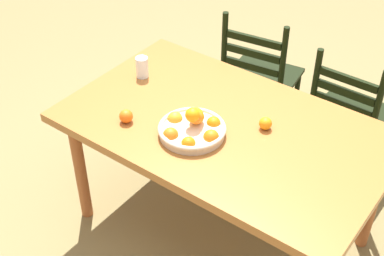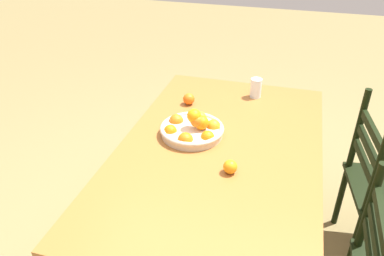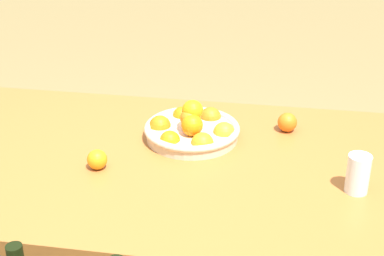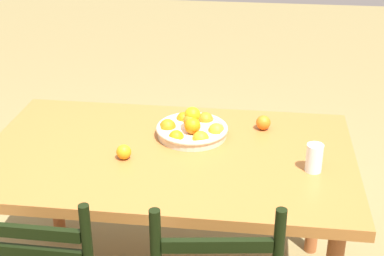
{
  "view_description": "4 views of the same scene",
  "coord_description": "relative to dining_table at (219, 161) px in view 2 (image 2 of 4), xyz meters",
  "views": [
    {
      "loc": [
        1.13,
        -1.79,
        2.39
      ],
      "look_at": [
        -0.08,
        -0.16,
        0.79
      ],
      "focal_mm": 50.76,
      "sensor_mm": 36.0,
      "label": 1
    },
    {
      "loc": [
        1.51,
        0.3,
        1.8
      ],
      "look_at": [
        -0.08,
        -0.16,
        0.79
      ],
      "focal_mm": 35.6,
      "sensor_mm": 36.0,
      "label": 2
    },
    {
      "loc": [
        -0.38,
        1.6,
        1.68
      ],
      "look_at": [
        -0.08,
        -0.16,
        0.79
      ],
      "focal_mm": 54.61,
      "sensor_mm": 36.0,
      "label": 3
    },
    {
      "loc": [
        -0.38,
        2.15,
        1.92
      ],
      "look_at": [
        -0.08,
        -0.16,
        0.79
      ],
      "focal_mm": 53.25,
      "sensor_mm": 36.0,
      "label": 4
    }
  ],
  "objects": [
    {
      "name": "ground_plane",
      "position": [
        0.0,
        0.0,
        -0.68
      ],
      "size": [
        12.0,
        12.0,
        0.0
      ],
      "primitive_type": "plane",
      "color": "olive"
    },
    {
      "name": "dining_table",
      "position": [
        0.0,
        0.0,
        0.0
      ],
      "size": [
        1.6,
        0.97,
        0.75
      ],
      "color": "#A0622D",
      "rests_on": "ground"
    },
    {
      "name": "chair_near_window",
      "position": [
        -0.3,
        0.85,
        -0.22
      ],
      "size": [
        0.5,
        0.5,
        0.95
      ],
      "rotation": [
        0.0,
        0.0,
        3.28
      ],
      "color": "black",
      "rests_on": "ground"
    },
    {
      "name": "fruit_bowl",
      "position": [
        -0.08,
        -0.16,
        0.11
      ],
      "size": [
        0.33,
        0.33,
        0.15
      ],
      "color": "beige",
      "rests_on": "dining_table"
    },
    {
      "name": "orange_loose_0",
      "position": [
        -0.4,
        -0.27,
        0.11
      ],
      "size": [
        0.07,
        0.07,
        0.07
      ],
      "primitive_type": "sphere",
      "color": "orange",
      "rests_on": "dining_table"
    },
    {
      "name": "orange_loose_1",
      "position": [
        0.17,
        0.09,
        0.11
      ],
      "size": [
        0.06,
        0.06,
        0.06
      ],
      "primitive_type": "sphere",
      "color": "orange",
      "rests_on": "dining_table"
    },
    {
      "name": "drinking_glass",
      "position": [
        -0.61,
        0.09,
        0.14
      ],
      "size": [
        0.07,
        0.07,
        0.12
      ],
      "primitive_type": "cylinder",
      "color": "silver",
      "rests_on": "dining_table"
    }
  ]
}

